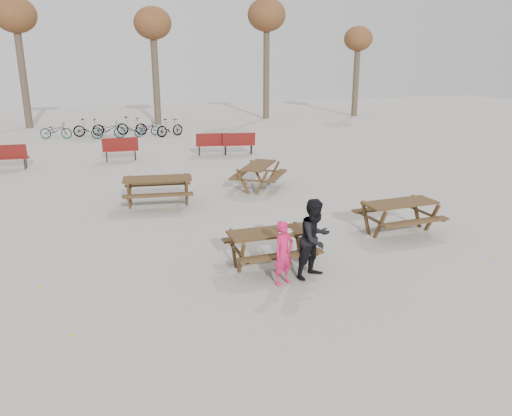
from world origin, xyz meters
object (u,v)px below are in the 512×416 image
object	(u,v)px
child	(284,253)
picnic_table_north	(158,192)
soda_bottle	(280,229)
main_picnic_table	(271,240)
food_tray	(288,232)
picnic_table_far	(259,176)
picnic_table_east	(399,217)
adult	(315,239)

from	to	relation	value
child	picnic_table_north	xyz separation A→B (m)	(-1.57, 6.25, -0.21)
soda_bottle	picnic_table_north	size ratio (longest dim) A/B	0.08
child	picnic_table_north	bearing A→B (deg)	80.75
main_picnic_table	food_tray	size ratio (longest dim) A/B	10.00
child	picnic_table_north	distance (m)	6.45
child	picnic_table_far	world-z (taller)	child
soda_bottle	picnic_table_north	xyz separation A→B (m)	(-1.78, 5.47, -0.42)
picnic_table_north	picnic_table_far	xyz separation A→B (m)	(3.54, 1.03, -0.02)
soda_bottle	picnic_table_east	size ratio (longest dim) A/B	0.09
main_picnic_table	soda_bottle	world-z (taller)	soda_bottle
soda_bottle	picnic_table_far	distance (m)	6.75
child	picnic_table_north	size ratio (longest dim) A/B	0.64
adult	picnic_table_north	world-z (taller)	adult
main_picnic_table	picnic_table_north	bearing A→B (deg)	107.19
main_picnic_table	picnic_table_east	xyz separation A→B (m)	(3.82, 0.95, -0.18)
adult	picnic_table_north	size ratio (longest dim) A/B	0.82
adult	picnic_table_far	xyz separation A→B (m)	(1.26, 7.17, -0.41)
food_tray	picnic_table_far	xyz separation A→B (m)	(1.57, 6.54, -0.38)
child	picnic_table_east	xyz separation A→B (m)	(3.90, 1.88, -0.24)
soda_bottle	picnic_table_north	world-z (taller)	soda_bottle
main_picnic_table	child	xyz separation A→B (m)	(-0.08, -0.93, 0.06)
main_picnic_table	food_tray	xyz separation A→B (m)	(0.32, -0.18, 0.21)
soda_bottle	picnic_table_east	xyz separation A→B (m)	(3.68, 1.10, -0.44)
food_tray	picnic_table_north	bearing A→B (deg)	109.67
soda_bottle	picnic_table_east	distance (m)	3.87
food_tray	adult	distance (m)	0.71
picnic_table_north	soda_bottle	bearing A→B (deg)	-64.16
picnic_table_north	food_tray	bearing A→B (deg)	-62.56
soda_bottle	food_tray	bearing A→B (deg)	-11.62
picnic_table_far	child	bearing A→B (deg)	-160.65
picnic_table_far	picnic_table_north	bearing A→B (deg)	140.76
adult	picnic_table_north	distance (m)	6.56
main_picnic_table	picnic_table_far	xyz separation A→B (m)	(1.89, 6.35, -0.18)
picnic_table_east	food_tray	bearing A→B (deg)	-164.52
main_picnic_table	picnic_table_north	distance (m)	5.57
picnic_table_east	picnic_table_north	world-z (taller)	picnic_table_north
food_tray	child	bearing A→B (deg)	-118.16
picnic_table_north	picnic_table_far	size ratio (longest dim) A/B	1.05
food_tray	picnic_table_far	bearing A→B (deg)	76.47
food_tray	picnic_table_far	world-z (taller)	picnic_table_far
soda_bottle	adult	distance (m)	0.84
main_picnic_table	food_tray	bearing A→B (deg)	-29.61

